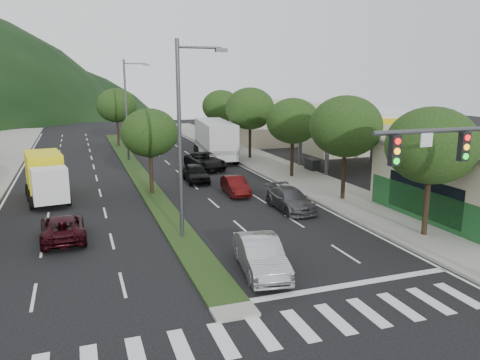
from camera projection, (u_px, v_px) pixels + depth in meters
name	position (u px, v px, depth m)	size (l,w,h in m)	color
ground	(230.00, 307.00, 16.95)	(160.00, 160.00, 0.00)	black
sidewalk_right	(273.00, 166.00, 44.04)	(5.00, 90.00, 0.15)	gray
median	(135.00, 169.00, 42.76)	(1.60, 56.00, 0.12)	#1C3312
crosswalk	(250.00, 335.00, 15.10)	(19.00, 2.20, 0.01)	silver
traffic_signal	(472.00, 173.00, 17.47)	(6.12, 0.40, 7.00)	#47494C
gas_canopy	(353.00, 118.00, 42.41)	(12.20, 8.20, 5.25)	silver
bldg_right_far	(266.00, 121.00, 63.30)	(10.00, 16.00, 5.20)	#BCB395
tree_r_a	(431.00, 146.00, 23.51)	(4.60, 4.60, 6.63)	black
tree_r_b	(346.00, 127.00, 30.84)	(4.80, 4.80, 6.94)	black
tree_r_c	(293.00, 121.00, 38.28)	(4.40, 4.40, 6.48)	black
tree_r_d	(250.00, 109.00, 47.41)	(5.00, 5.00, 7.17)	black
tree_r_e	(221.00, 106.00, 56.69)	(4.60, 4.60, 6.71)	black
tree_med_near	(150.00, 133.00, 32.61)	(4.00, 4.00, 6.02)	black
tree_med_far	(117.00, 105.00, 56.47)	(4.80, 4.80, 6.94)	black
streetlight_near	(184.00, 131.00, 23.21)	(2.60, 0.25, 10.00)	#47494C
streetlight_mid	(128.00, 105.00, 46.27)	(2.60, 0.25, 10.00)	#47494C
sedan_silver	(261.00, 255.00, 19.88)	(1.62, 4.63, 1.53)	#A3A5AA
suv_maroon	(63.00, 227.00, 24.01)	(2.14, 4.63, 1.29)	black
car_queue_a	(196.00, 173.00, 37.51)	(1.69, 4.21, 1.43)	black
car_queue_b	(290.00, 199.00, 29.47)	(1.90, 4.68, 1.36)	#46464A
car_queue_c	(235.00, 186.00, 33.45)	(1.37, 3.92, 1.29)	#450B0B
car_queue_d	(205.00, 161.00, 42.80)	(2.55, 5.53, 1.54)	black
box_truck	(46.00, 178.00, 31.90)	(3.16, 6.61, 3.14)	white
motorhome	(215.00, 139.00, 48.13)	(4.14, 10.38, 3.88)	silver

